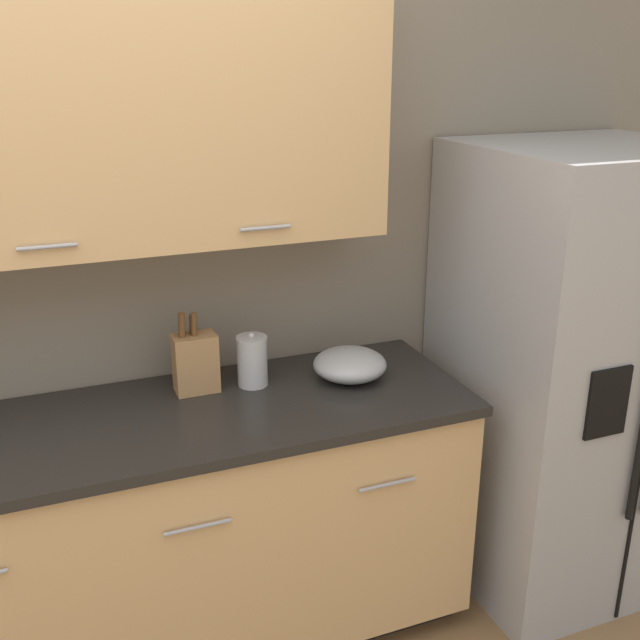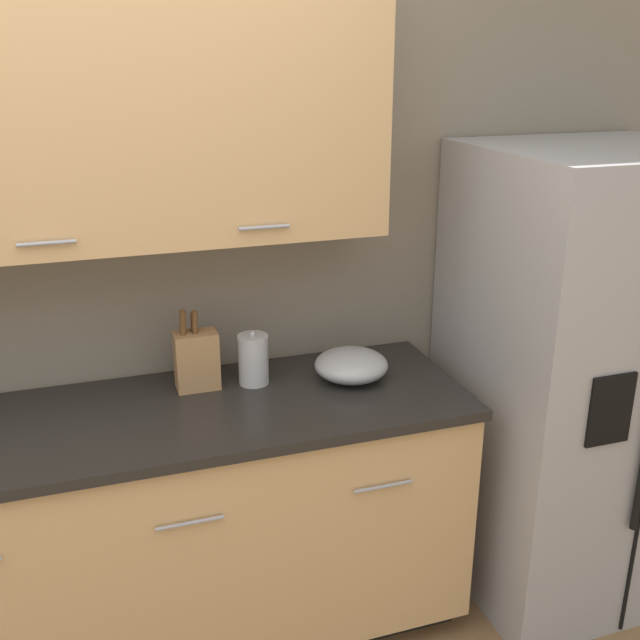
# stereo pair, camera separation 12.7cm
# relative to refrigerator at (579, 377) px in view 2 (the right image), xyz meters

# --- Properties ---
(wall_back) EXTENTS (10.00, 0.39, 2.60)m
(wall_back) POSITION_rel_refrigerator_xyz_m (-1.89, 0.37, 0.62)
(wall_back) COLOR gray
(wall_back) RESTS_ON ground_plane
(counter_unit) EXTENTS (2.58, 0.64, 0.92)m
(counter_unit) POSITION_rel_refrigerator_xyz_m (-1.81, 0.09, -0.39)
(counter_unit) COLOR black
(counter_unit) RESTS_ON ground_plane
(refrigerator) EXTENTS (0.85, 0.82, 1.70)m
(refrigerator) POSITION_rel_refrigerator_xyz_m (0.00, 0.00, 0.00)
(refrigerator) COLOR #9E9EA0
(refrigerator) RESTS_ON ground_plane
(knife_block) EXTENTS (0.14, 0.09, 0.29)m
(knife_block) POSITION_rel_refrigerator_xyz_m (-1.39, 0.23, 0.17)
(knife_block) COLOR #A87A4C
(knife_block) RESTS_ON counter_unit
(steel_canister) EXTENTS (0.11, 0.11, 0.19)m
(steel_canister) POSITION_rel_refrigerator_xyz_m (-1.20, 0.20, 0.15)
(steel_canister) COLOR #B7B7BA
(steel_canister) RESTS_ON counter_unit
(mixing_bowl) EXTENTS (0.26, 0.26, 0.10)m
(mixing_bowl) POSITION_rel_refrigerator_xyz_m (-0.87, 0.13, 0.12)
(mixing_bowl) COLOR #A3A3A5
(mixing_bowl) RESTS_ON counter_unit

